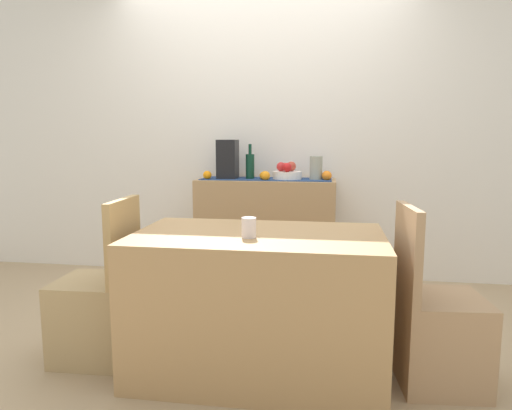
% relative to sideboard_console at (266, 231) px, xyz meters
% --- Properties ---
extents(ground_plane, '(6.40, 6.40, 0.02)m').
position_rel_sideboard_console_xyz_m(ground_plane, '(-0.07, -0.92, -0.45)').
color(ground_plane, tan).
rests_on(ground_plane, ground).
extents(room_wall_rear, '(6.40, 0.06, 2.70)m').
position_rel_sideboard_console_xyz_m(room_wall_rear, '(-0.07, 0.26, 0.91)').
color(room_wall_rear, silver).
rests_on(room_wall_rear, ground).
extents(sideboard_console, '(1.14, 0.42, 0.88)m').
position_rel_sideboard_console_xyz_m(sideboard_console, '(0.00, 0.00, 0.00)').
color(sideboard_console, tan).
rests_on(sideboard_console, ground).
extents(table_runner, '(1.08, 0.32, 0.01)m').
position_rel_sideboard_console_xyz_m(table_runner, '(0.00, 0.00, 0.44)').
color(table_runner, navy).
rests_on(table_runner, sideboard_console).
extents(fruit_bowl, '(0.24, 0.24, 0.06)m').
position_rel_sideboard_console_xyz_m(fruit_bowl, '(0.18, 0.00, 0.48)').
color(fruit_bowl, silver).
rests_on(fruit_bowl, table_runner).
extents(apple_right, '(0.07, 0.07, 0.07)m').
position_rel_sideboard_console_xyz_m(apple_right, '(0.18, -0.07, 0.55)').
color(apple_right, red).
rests_on(apple_right, fruit_bowl).
extents(apple_upper, '(0.07, 0.07, 0.07)m').
position_rel_sideboard_console_xyz_m(apple_upper, '(0.15, 0.06, 0.54)').
color(apple_upper, '#BA3A2A').
rests_on(apple_upper, fruit_bowl).
extents(apple_rear, '(0.08, 0.08, 0.08)m').
position_rel_sideboard_console_xyz_m(apple_rear, '(0.12, -0.01, 0.55)').
color(apple_rear, red).
rests_on(apple_rear, fruit_bowl).
extents(apple_center, '(0.08, 0.08, 0.08)m').
position_rel_sideboard_console_xyz_m(apple_center, '(0.21, 0.03, 0.55)').
color(apple_center, '#B13D2D').
rests_on(apple_center, fruit_bowl).
extents(wine_bottle, '(0.07, 0.07, 0.29)m').
position_rel_sideboard_console_xyz_m(wine_bottle, '(-0.14, -0.00, 0.55)').
color(wine_bottle, '#0F3624').
rests_on(wine_bottle, sideboard_console).
extents(coffee_maker, '(0.16, 0.18, 0.33)m').
position_rel_sideboard_console_xyz_m(coffee_maker, '(-0.33, 0.00, 0.60)').
color(coffee_maker, black).
rests_on(coffee_maker, sideboard_console).
extents(ceramic_vase, '(0.10, 0.10, 0.19)m').
position_rel_sideboard_console_xyz_m(ceramic_vase, '(0.41, 0.00, 0.54)').
color(ceramic_vase, gray).
rests_on(ceramic_vase, sideboard_console).
extents(orange_loose_end, '(0.08, 0.08, 0.08)m').
position_rel_sideboard_console_xyz_m(orange_loose_end, '(0.01, -0.10, 0.48)').
color(orange_loose_end, orange).
rests_on(orange_loose_end, sideboard_console).
extents(orange_loose_mid, '(0.07, 0.07, 0.07)m').
position_rel_sideboard_console_xyz_m(orange_loose_mid, '(-0.02, -0.03, 0.47)').
color(orange_loose_mid, orange).
rests_on(orange_loose_mid, sideboard_console).
extents(orange_loose_near_bowl, '(0.07, 0.07, 0.07)m').
position_rel_sideboard_console_xyz_m(orange_loose_near_bowl, '(-0.48, -0.08, 0.48)').
color(orange_loose_near_bowl, orange).
rests_on(orange_loose_near_bowl, sideboard_console).
extents(orange_loose_far, '(0.08, 0.08, 0.08)m').
position_rel_sideboard_console_xyz_m(orange_loose_far, '(0.50, -0.03, 0.48)').
color(orange_loose_far, orange).
rests_on(orange_loose_far, sideboard_console).
extents(dining_table, '(1.27, 0.75, 0.74)m').
position_rel_sideboard_console_xyz_m(dining_table, '(0.17, -1.52, -0.07)').
color(dining_table, tan).
rests_on(dining_table, ground).
extents(coffee_cup, '(0.07, 0.07, 0.10)m').
position_rel_sideboard_console_xyz_m(coffee_cup, '(0.14, -1.63, 0.35)').
color(coffee_cup, silver).
rests_on(coffee_cup, dining_table).
extents(chair_near_window, '(0.41, 0.41, 0.90)m').
position_rel_sideboard_console_xyz_m(chair_near_window, '(-0.73, -1.52, -0.17)').
color(chair_near_window, tan).
rests_on(chair_near_window, ground).
extents(chair_by_corner, '(0.43, 0.43, 0.90)m').
position_rel_sideboard_console_xyz_m(chair_by_corner, '(1.07, -1.52, -0.17)').
color(chair_by_corner, tan).
rests_on(chair_by_corner, ground).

